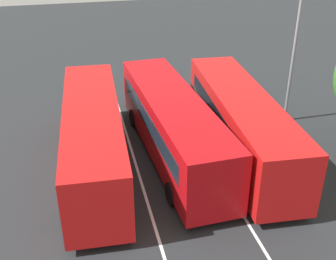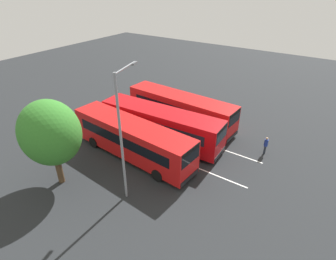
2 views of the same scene
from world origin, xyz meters
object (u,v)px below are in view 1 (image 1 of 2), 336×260
Objects in this scene: bus_far_left at (241,122)px; bus_center_left at (172,124)px; bus_center_right at (93,135)px; pedestrian at (91,82)px; street_lamp at (293,34)px.

bus_far_left and bus_center_left have the same top height.
bus_far_left and bus_center_right have the same top height.
bus_center_right is (-0.22, 3.77, 0.00)m from bus_center_left.
bus_far_left is at bearing 42.24° from pedestrian.
street_lamp reaches higher than bus_far_left.
bus_center_right is 1.32× the size of street_lamp.
pedestrian is 12.69m from street_lamp.
bus_center_right is at bearing 2.95° from pedestrian.
street_lamp reaches higher than pedestrian.
bus_center_left is at bearing -83.22° from bus_center_right.
pedestrian is (9.03, 6.47, -0.77)m from bus_far_left.
bus_center_left is 1.00× the size of bus_center_right.
street_lamp is at bearing -75.66° from bus_center_left.
bus_center_left and bus_center_right have the same top height.
street_lamp is (-6.40, -10.17, 4.09)m from pedestrian.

